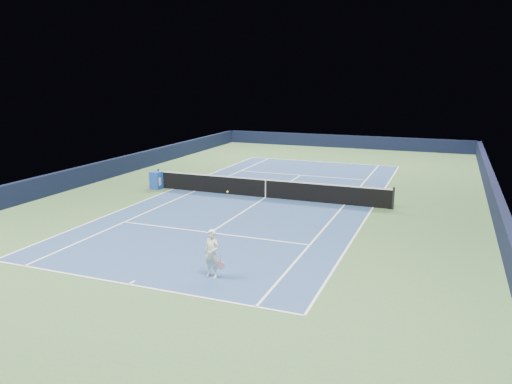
% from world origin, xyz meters
% --- Properties ---
extents(ground, '(40.00, 40.00, 0.00)m').
position_xyz_m(ground, '(0.00, 0.00, 0.00)').
color(ground, '#3B5C32').
rests_on(ground, ground).
extents(wall_far, '(22.00, 0.35, 1.10)m').
position_xyz_m(wall_far, '(0.00, 19.82, 0.55)').
color(wall_far, black).
rests_on(wall_far, ground).
extents(wall_right, '(0.35, 40.00, 1.10)m').
position_xyz_m(wall_right, '(10.82, 0.00, 0.55)').
color(wall_right, black).
rests_on(wall_right, ground).
extents(wall_left, '(0.35, 40.00, 1.10)m').
position_xyz_m(wall_left, '(-10.82, 0.00, 0.55)').
color(wall_left, black).
rests_on(wall_left, ground).
extents(court_surface, '(10.97, 23.77, 0.01)m').
position_xyz_m(court_surface, '(0.00, 0.00, 0.00)').
color(court_surface, navy).
rests_on(court_surface, ground).
extents(baseline_far, '(10.97, 0.08, 0.00)m').
position_xyz_m(baseline_far, '(0.00, 11.88, 0.01)').
color(baseline_far, white).
rests_on(baseline_far, ground).
extents(baseline_near, '(10.97, 0.08, 0.00)m').
position_xyz_m(baseline_near, '(0.00, -11.88, 0.01)').
color(baseline_near, white).
rests_on(baseline_near, ground).
extents(sideline_doubles_right, '(0.08, 23.77, 0.00)m').
position_xyz_m(sideline_doubles_right, '(5.49, 0.00, 0.01)').
color(sideline_doubles_right, white).
rests_on(sideline_doubles_right, ground).
extents(sideline_doubles_left, '(0.08, 23.77, 0.00)m').
position_xyz_m(sideline_doubles_left, '(-5.49, 0.00, 0.01)').
color(sideline_doubles_left, white).
rests_on(sideline_doubles_left, ground).
extents(sideline_singles_right, '(0.08, 23.77, 0.00)m').
position_xyz_m(sideline_singles_right, '(4.12, 0.00, 0.01)').
color(sideline_singles_right, white).
rests_on(sideline_singles_right, ground).
extents(sideline_singles_left, '(0.08, 23.77, 0.00)m').
position_xyz_m(sideline_singles_left, '(-4.12, 0.00, 0.01)').
color(sideline_singles_left, white).
rests_on(sideline_singles_left, ground).
extents(service_line_far, '(8.23, 0.08, 0.00)m').
position_xyz_m(service_line_far, '(0.00, 6.40, 0.01)').
color(service_line_far, white).
rests_on(service_line_far, ground).
extents(service_line_near, '(8.23, 0.08, 0.00)m').
position_xyz_m(service_line_near, '(0.00, -6.40, 0.01)').
color(service_line_near, white).
rests_on(service_line_near, ground).
extents(center_service_line, '(0.08, 12.80, 0.00)m').
position_xyz_m(center_service_line, '(0.00, 0.00, 0.01)').
color(center_service_line, white).
rests_on(center_service_line, ground).
extents(center_mark_far, '(0.08, 0.30, 0.00)m').
position_xyz_m(center_mark_far, '(0.00, 11.73, 0.01)').
color(center_mark_far, white).
rests_on(center_mark_far, ground).
extents(center_mark_near, '(0.08, 0.30, 0.00)m').
position_xyz_m(center_mark_near, '(0.00, -11.73, 0.01)').
color(center_mark_near, white).
rests_on(center_mark_near, ground).
extents(tennis_net, '(12.90, 0.10, 1.07)m').
position_xyz_m(tennis_net, '(0.00, 0.00, 0.50)').
color(tennis_net, black).
rests_on(tennis_net, ground).
extents(sponsor_cube, '(0.64, 0.59, 0.96)m').
position_xyz_m(sponsor_cube, '(-6.40, -0.24, 0.48)').
color(sponsor_cube, '#1D47AE').
rests_on(sponsor_cube, ground).
extents(tennis_player, '(0.77, 1.27, 2.56)m').
position_xyz_m(tennis_player, '(2.09, -10.44, 0.77)').
color(tennis_player, white).
rests_on(tennis_player, ground).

